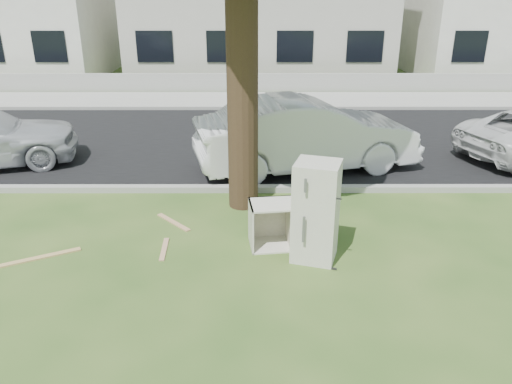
{
  "coord_description": "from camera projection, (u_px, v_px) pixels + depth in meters",
  "views": [
    {
      "loc": [
        -0.18,
        -6.76,
        3.8
      ],
      "look_at": [
        -0.17,
        0.6,
        0.75
      ],
      "focal_mm": 35.0,
      "sensor_mm": 36.0,
      "label": 1
    }
  ],
  "objects": [
    {
      "name": "plank_a",
      "position": [
        39.0,
        258.0,
        7.51
      ],
      "size": [
        1.12,
        0.64,
        0.02
      ],
      "primitive_type": "cube",
      "rotation": [
        0.0,
        0.0,
        0.48
      ],
      "color": "tan",
      "rests_on": "ground"
    },
    {
      "name": "fridge",
      "position": [
        316.0,
        212.0,
        7.26
      ],
      "size": [
        0.77,
        0.74,
        1.52
      ],
      "primitive_type": "cube",
      "rotation": [
        0.0,
        0.0,
        -0.29
      ],
      "color": "silver",
      "rests_on": "ground"
    },
    {
      "name": "road",
      "position": [
        262.0,
        140.0,
        13.24
      ],
      "size": [
        120.0,
        7.0,
        0.01
      ],
      "primitive_type": "cube",
      "color": "black",
      "rests_on": "ground"
    },
    {
      "name": "kerb_far",
      "position": [
        261.0,
        110.0,
        16.52
      ],
      "size": [
        120.0,
        0.18,
        0.12
      ],
      "primitive_type": "cube",
      "color": "gray",
      "rests_on": "ground"
    },
    {
      "name": "ground",
      "position": [
        267.0,
        252.0,
        7.7
      ],
      "size": [
        120.0,
        120.0,
        0.0
      ],
      "primitive_type": "plane",
      "color": "#2D4C1B"
    },
    {
      "name": "kerb_near",
      "position": [
        264.0,
        191.0,
        9.96
      ],
      "size": [
        120.0,
        0.18,
        0.12
      ],
      "primitive_type": "cube",
      "color": "gray",
      "rests_on": "ground"
    },
    {
      "name": "plank_b",
      "position": [
        173.0,
        222.0,
        8.64
      ],
      "size": [
        0.67,
        0.71,
        0.02
      ],
      "primitive_type": "cube",
      "rotation": [
        0.0,
        0.0,
        -0.82
      ],
      "color": "tan",
      "rests_on": "ground"
    },
    {
      "name": "plank_c",
      "position": [
        164.0,
        249.0,
        7.76
      ],
      "size": [
        0.12,
        0.71,
        0.02
      ],
      "primitive_type": "cube",
      "rotation": [
        0.0,
        0.0,
        1.62
      ],
      "color": "tan",
      "rests_on": "ground"
    },
    {
      "name": "sidewalk",
      "position": [
        260.0,
        100.0,
        17.86
      ],
      "size": [
        120.0,
        2.8,
        0.01
      ],
      "primitive_type": "cube",
      "color": "gray",
      "rests_on": "ground"
    },
    {
      "name": "low_wall",
      "position": [
        260.0,
        83.0,
        19.2
      ],
      "size": [
        120.0,
        0.15,
        0.7
      ],
      "primitive_type": "cube",
      "color": "gray",
      "rests_on": "ground"
    },
    {
      "name": "car_center",
      "position": [
        306.0,
        134.0,
        10.89
      ],
      "size": [
        5.1,
        2.81,
        1.59
      ],
      "primitive_type": "imported",
      "rotation": [
        0.0,
        0.0,
        1.82
      ],
      "color": "silver",
      "rests_on": "ground"
    },
    {
      "name": "cabinet",
      "position": [
        280.0,
        224.0,
        7.78
      ],
      "size": [
        0.99,
        0.68,
        0.72
      ],
      "primitive_type": "cube",
      "rotation": [
        0.0,
        0.0,
        0.12
      ],
      "color": "white",
      "rests_on": "ground"
    }
  ]
}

